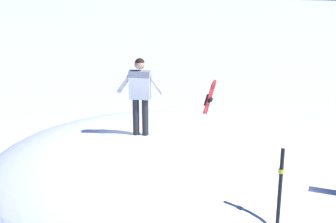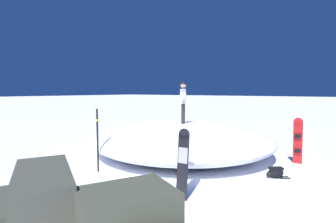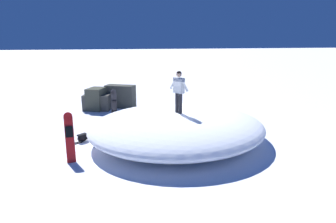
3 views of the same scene
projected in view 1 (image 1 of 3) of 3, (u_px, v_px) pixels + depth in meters
name	position (u px, v px, depth m)	size (l,w,h in m)	color
ground	(152.00, 197.00, 9.53)	(240.00, 240.00, 0.00)	white
snow_mound	(148.00, 163.00, 9.73)	(7.22, 6.73, 1.23)	white
snowboarder_standing	(140.00, 90.00, 9.39)	(0.92, 0.56, 1.67)	black
snowboard_primary_upright	(208.00, 105.00, 13.41)	(0.51, 0.34, 1.67)	red
backpack_near	(257.00, 142.00, 12.32)	(0.56, 0.64, 0.33)	black
trail_marker_pole	(279.00, 206.00, 6.93)	(0.10, 0.10, 2.00)	black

